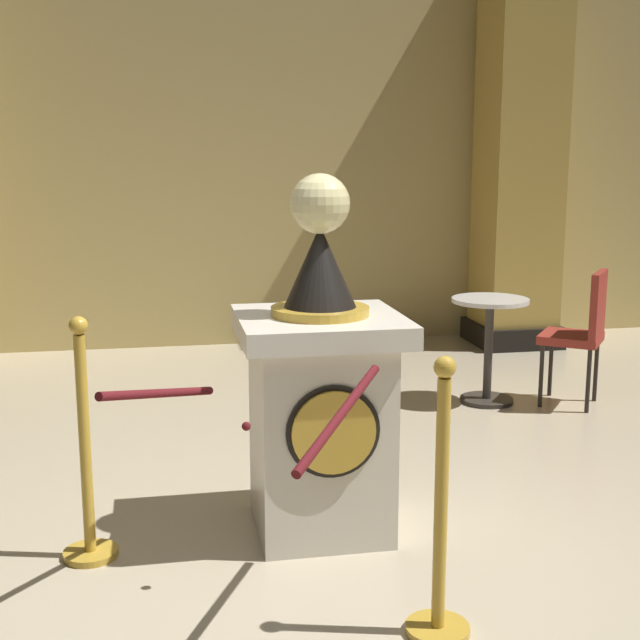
# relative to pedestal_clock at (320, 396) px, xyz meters

# --- Properties ---
(ground_plane) EXTENTS (11.04, 11.04, 0.00)m
(ground_plane) POSITION_rel_pedestal_clock_xyz_m (-0.14, -0.49, -0.65)
(ground_plane) COLOR beige
(back_wall) EXTENTS (11.04, 0.16, 3.80)m
(back_wall) POSITION_rel_pedestal_clock_xyz_m (-0.14, 4.20, 1.25)
(back_wall) COLOR tan
(back_wall) RESTS_ON ground_plane
(pedestal_clock) EXTENTS (0.75, 0.75, 1.66)m
(pedestal_clock) POSITION_rel_pedestal_clock_xyz_m (0.00, 0.00, 0.00)
(pedestal_clock) COLOR silver
(pedestal_clock) RESTS_ON ground_plane
(stanchion_near) EXTENTS (0.24, 0.24, 1.08)m
(stanchion_near) POSITION_rel_pedestal_clock_xyz_m (-1.05, -0.10, -0.27)
(stanchion_near) COLOR gold
(stanchion_near) RESTS_ON ground_plane
(stanchion_far) EXTENTS (0.24, 0.24, 1.06)m
(stanchion_far) POSITION_rel_pedestal_clock_xyz_m (0.26, -0.97, -0.28)
(stanchion_far) COLOR gold
(stanchion_far) RESTS_ON ground_plane
(velvet_rope) EXTENTS (1.12, 1.12, 0.22)m
(velvet_rope) POSITION_rel_pedestal_clock_xyz_m (-0.40, -0.54, 0.14)
(velvet_rope) COLOR #591419
(column_right) EXTENTS (0.78, 0.78, 3.65)m
(column_right) POSITION_rel_pedestal_clock_xyz_m (2.54, 3.66, 1.16)
(column_right) COLOR black
(column_right) RESTS_ON ground_plane
(cafe_table) EXTENTS (0.54, 0.54, 0.76)m
(cafe_table) POSITION_rel_pedestal_clock_xyz_m (1.57, 1.85, -0.17)
(cafe_table) COLOR #332D28
(cafe_table) RESTS_ON ground_plane
(cafe_chair_red) EXTENTS (0.56, 0.56, 0.96)m
(cafe_chair_red) POSITION_rel_pedestal_clock_xyz_m (2.18, 1.66, -0.08)
(cafe_chair_red) COLOR black
(cafe_chair_red) RESTS_ON ground_plane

